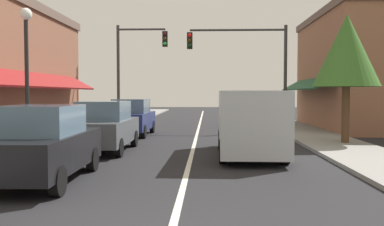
% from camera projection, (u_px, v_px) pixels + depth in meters
% --- Properties ---
extents(ground_plane, '(80.00, 80.00, 0.00)m').
position_uv_depth(ground_plane, '(198.00, 131.00, 22.49)').
color(ground_plane, black).
extents(sidewalk_left, '(2.60, 56.00, 0.12)m').
position_uv_depth(sidewalk_left, '(97.00, 130.00, 22.69)').
color(sidewalk_left, gray).
rests_on(sidewalk_left, ground).
extents(sidewalk_right, '(2.60, 56.00, 0.12)m').
position_uv_depth(sidewalk_right, '(300.00, 130.00, 22.28)').
color(sidewalk_right, gray).
rests_on(sidewalk_right, ground).
extents(lane_center_stripe, '(0.14, 52.00, 0.01)m').
position_uv_depth(lane_center_stripe, '(198.00, 131.00, 22.49)').
color(lane_center_stripe, silver).
rests_on(lane_center_stripe, ground).
extents(storefront_right_block, '(6.48, 10.20, 6.68)m').
position_uv_depth(storefront_right_block, '(361.00, 71.00, 23.98)').
color(storefront_right_block, '#8E5B42').
rests_on(storefront_right_block, ground).
extents(parked_car_nearest_left, '(1.86, 4.14, 1.77)m').
position_uv_depth(parked_car_nearest_left, '(42.00, 144.00, 9.52)').
color(parked_car_nearest_left, black).
rests_on(parked_car_nearest_left, ground).
extents(parked_car_second_left, '(1.80, 4.11, 1.77)m').
position_uv_depth(parked_car_second_left, '(105.00, 127.00, 14.60)').
color(parked_car_second_left, '#4C5156').
rests_on(parked_car_second_left, ground).
extents(parked_car_third_left, '(1.83, 4.12, 1.77)m').
position_uv_depth(parked_car_third_left, '(132.00, 117.00, 20.17)').
color(parked_car_third_left, navy).
rests_on(parked_car_third_left, ground).
extents(van_in_lane, '(2.07, 5.21, 2.12)m').
position_uv_depth(van_in_lane, '(249.00, 121.00, 13.55)').
color(van_in_lane, '#B2B7BC').
rests_on(van_in_lane, ground).
extents(traffic_signal_mast_arm, '(5.49, 0.50, 5.78)m').
position_uv_depth(traffic_signal_mast_arm, '(251.00, 58.00, 22.80)').
color(traffic_signal_mast_arm, '#333333').
rests_on(traffic_signal_mast_arm, ground).
extents(traffic_signal_left_corner, '(3.06, 0.50, 6.09)m').
position_uv_depth(traffic_signal_left_corner, '(134.00, 61.00, 24.65)').
color(traffic_signal_left_corner, '#333333').
rests_on(traffic_signal_left_corner, ground).
extents(street_lamp_left_near, '(0.36, 0.36, 4.57)m').
position_uv_depth(street_lamp_left_near, '(27.00, 58.00, 12.33)').
color(street_lamp_left_near, black).
rests_on(street_lamp_left_near, ground).
extents(tree_right_near, '(2.56, 2.56, 5.12)m').
position_uv_depth(tree_right_near, '(347.00, 51.00, 16.15)').
color(tree_right_near, '#4C331E').
rests_on(tree_right_near, ground).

